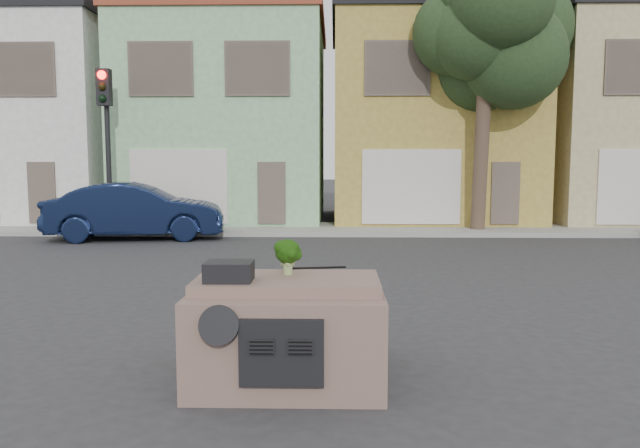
{
  "coord_description": "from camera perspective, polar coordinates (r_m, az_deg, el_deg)",
  "views": [
    {
      "loc": [
        0.5,
        -9.59,
        2.37
      ],
      "look_at": [
        0.26,
        0.5,
        1.3
      ],
      "focal_mm": 35.0,
      "sensor_mm": 36.0,
      "label": 1
    }
  ],
  "objects": [
    {
      "name": "townhouse_tan",
      "position": [
        24.38,
        9.74,
        9.27
      ],
      "size": [
        7.2,
        8.2,
        7.55
      ],
      "primitive_type": "cube",
      "color": "#AC933E",
      "rests_on": "ground"
    },
    {
      "name": "car_dashboard",
      "position": [
        6.85,
        -2.89,
        -9.27
      ],
      "size": [
        2.0,
        1.8,
        1.12
      ],
      "primitive_type": "cube",
      "color": "#755A4F",
      "rests_on": "ground"
    },
    {
      "name": "wiper_arm",
      "position": [
        7.08,
        -0.42,
        -4.02
      ],
      "size": [
        0.69,
        0.15,
        0.02
      ],
      "primitive_type": "cube",
      "rotation": [
        0.0,
        0.0,
        0.17
      ],
      "color": "black",
      "rests_on": "car_dashboard"
    },
    {
      "name": "tree_near",
      "position": [
        20.0,
        14.65,
        11.25
      ],
      "size": [
        4.4,
        4.0,
        8.5
      ],
      "primitive_type": "cube",
      "color": "#253A1D",
      "rests_on": "ground"
    },
    {
      "name": "instrument_hump",
      "position": [
        6.44,
        -8.32,
        -4.3
      ],
      "size": [
        0.48,
        0.38,
        0.2
      ],
      "primitive_type": "cube",
      "color": "black",
      "rests_on": "car_dashboard"
    },
    {
      "name": "townhouse_beige",
      "position": [
        26.52,
        26.17,
        8.47
      ],
      "size": [
        7.2,
        8.2,
        7.55
      ],
      "primitive_type": "cube",
      "color": "tan",
      "rests_on": "ground"
    },
    {
      "name": "broccoli",
      "position": [
        6.71,
        -2.96,
        -2.98
      ],
      "size": [
        0.45,
        0.45,
        0.39
      ],
      "primitive_type": "cube",
      "rotation": [
        0.0,
        0.0,
        2.55
      ],
      "color": "black",
      "rests_on": "car_dashboard"
    },
    {
      "name": "sidewalk",
      "position": [
        20.23,
        -0.06,
        -0.47
      ],
      "size": [
        40.0,
        3.0,
        0.15
      ],
      "primitive_type": "cube",
      "color": "gray",
      "rests_on": "ground"
    },
    {
      "name": "townhouse_mint",
      "position": [
        24.46,
        -8.16,
        9.28
      ],
      "size": [
        7.2,
        8.2,
        7.55
      ],
      "primitive_type": "cube",
      "color": "#90C18C",
      "rests_on": "ground"
    },
    {
      "name": "navy_sedan",
      "position": [
        19.05,
        -16.4,
        -1.34
      ],
      "size": [
        5.24,
        2.51,
        1.66
      ],
      "primitive_type": "imported",
      "rotation": [
        0.0,
        0.0,
        1.73
      ],
      "color": "#0F1936",
      "rests_on": "ground"
    },
    {
      "name": "traffic_signal",
      "position": [
        20.33,
        -18.89,
        6.23
      ],
      "size": [
        0.4,
        0.4,
        5.1
      ],
      "primitive_type": "cube",
      "color": "black",
      "rests_on": "ground"
    },
    {
      "name": "townhouse_white",
      "position": [
        26.73,
        -24.41,
        8.53
      ],
      "size": [
        7.2,
        8.2,
        7.55
      ],
      "primitive_type": "cube",
      "color": "silver",
      "rests_on": "ground"
    },
    {
      "name": "ground_plane",
      "position": [
        9.89,
        -1.58,
        -7.81
      ],
      "size": [
        120.0,
        120.0,
        0.0
      ],
      "primitive_type": "plane",
      "color": "#303033",
      "rests_on": "ground"
    }
  ]
}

